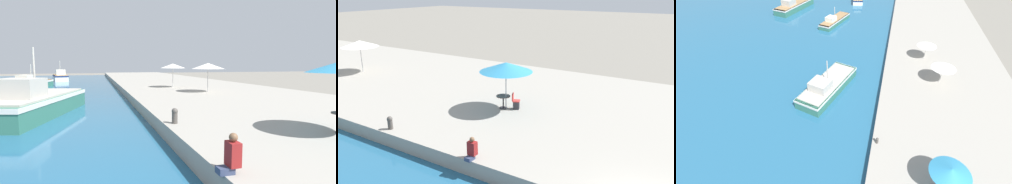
{
  "view_description": "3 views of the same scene",
  "coord_description": "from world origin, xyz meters",
  "views": [
    {
      "loc": [
        -2.7,
        1.85,
        3.2
      ],
      "look_at": [
        1.5,
        17.01,
        1.54
      ],
      "focal_mm": 28.0,
      "sensor_mm": 36.0,
      "label": 1
    },
    {
      "loc": [
        -9.04,
        -0.35,
        7.29
      ],
      "look_at": [
        5.79,
        8.84,
        1.74
      ],
      "focal_mm": 35.0,
      "sensor_mm": 36.0,
      "label": 2
    },
    {
      "loc": [
        0.46,
        -1.33,
        17.27
      ],
      "look_at": [
        -4.0,
        18.0,
        1.34
      ],
      "focal_mm": 24.0,
      "sensor_mm": 36.0,
      "label": 3
    }
  ],
  "objects": [
    {
      "name": "mooring_bollard",
      "position": [
        0.45,
        12.15,
        1.08
      ],
      "size": [
        0.26,
        0.26,
        0.65
      ],
      "color": "#4C4742",
      "rests_on": "quay_promenade"
    },
    {
      "name": "cafe_chair_left",
      "position": [
        6.08,
        8.37,
        1.06
      ],
      "size": [
        0.53,
        0.55,
        0.91
      ],
      "rotation": [
        0.0,
        0.0,
        3.53
      ],
      "color": "#2D2D33",
      "rests_on": "quay_promenade"
    },
    {
      "name": "cafe_table",
      "position": [
        5.8,
        9.04,
        1.27
      ],
      "size": [
        0.8,
        0.8,
        0.74
      ],
      "color": "#333338",
      "rests_on": "quay_promenade"
    },
    {
      "name": "cafe_umbrella_pink",
      "position": [
        5.79,
        8.84,
        3.17
      ],
      "size": [
        2.94,
        2.94,
        2.69
      ],
      "color": "#B7B7B7",
      "rests_on": "quay_promenade"
    },
    {
      "name": "cafe_umbrella_white",
      "position": [
        6.92,
        23.31,
        3.05
      ],
      "size": [
        2.88,
        2.88,
        2.57
      ],
      "color": "#B7B7B7",
      "rests_on": "quay_promenade"
    },
    {
      "name": "person_at_quay",
      "position": [
        0.22,
        7.01,
        1.14
      ],
      "size": [
        0.51,
        0.36,
        0.93
      ],
      "color": "#333D5B",
      "rests_on": "quay_promenade"
    }
  ]
}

